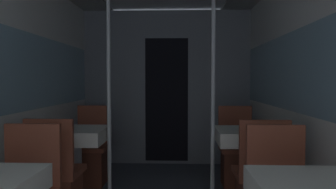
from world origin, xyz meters
name	(u,v)px	position (x,y,z in m)	size (l,w,h in m)	color
wall_left	(4,90)	(-1.27, 1.82, 1.18)	(0.05, 6.43, 2.30)	silver
wall_right	(313,90)	(1.27, 1.82, 1.18)	(0.05, 6.43, 2.30)	silver
bulkhead_far	(167,88)	(0.00, 4.08, 1.14)	(2.49, 0.09, 2.30)	slate
dining_table_left_1	(76,140)	(-0.88, 2.50, 0.63)	(0.61, 0.61, 0.76)	#4C4C51
chair_left_far_1	(91,159)	(-0.88, 3.05, 0.30)	(0.41, 0.41, 0.94)	brown
support_pole_left_1	(109,91)	(-0.54, 2.50, 1.15)	(0.04, 0.04, 2.30)	silver
dining_table_right_1	(247,142)	(0.88, 2.50, 0.63)	(0.61, 0.61, 0.76)	#4C4C51
chair_right_far_1	(237,161)	(0.88, 3.05, 0.30)	(0.41, 0.41, 0.94)	brown
support_pole_right_1	(213,91)	(0.54, 2.50, 1.15)	(0.04, 0.04, 2.30)	silver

